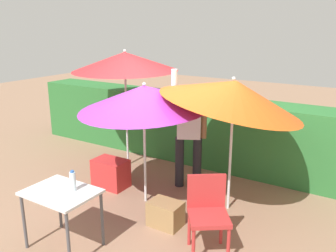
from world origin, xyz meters
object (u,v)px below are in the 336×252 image
object	(u,v)px
umbrella_orange	(233,93)
person_vendor	(189,131)
umbrella_rainbow	(125,62)
cooler_box	(111,173)
chair_plastic	(208,210)
bottle_water	(73,181)
crate_cardboard	(166,214)
folding_table	(61,198)
umbrella_yellow	(144,97)

from	to	relation	value
umbrella_orange	person_vendor	distance (m)	1.14
umbrella_rainbow	cooler_box	xyz separation A→B (m)	(0.34, -0.88, -1.68)
umbrella_rainbow	person_vendor	world-z (taller)	umbrella_rainbow
umbrella_rainbow	person_vendor	xyz separation A→B (m)	(1.39, -0.21, -0.97)
person_vendor	cooler_box	world-z (taller)	person_vendor
person_vendor	chair_plastic	xyz separation A→B (m)	(1.01, -1.39, -0.42)
bottle_water	person_vendor	bearing A→B (deg)	81.38
bottle_water	umbrella_rainbow	bearing A→B (deg)	114.65
crate_cardboard	folding_table	bearing A→B (deg)	-126.78
umbrella_yellow	folding_table	world-z (taller)	umbrella_yellow
chair_plastic	folding_table	bearing A→B (deg)	-150.48
umbrella_rainbow	umbrella_yellow	xyz separation A→B (m)	(1.11, -0.99, -0.34)
umbrella_yellow	bottle_water	size ratio (longest dim) A/B	7.71
umbrella_yellow	umbrella_orange	bearing A→B (deg)	23.35
chair_plastic	folding_table	xyz separation A→B (m)	(-1.44, -0.82, 0.12)
umbrella_orange	folding_table	size ratio (longest dim) A/B	2.60
umbrella_rainbow	cooler_box	size ratio (longest dim) A/B	3.87
person_vendor	crate_cardboard	xyz separation A→B (m)	(0.33, -1.19, -0.77)
cooler_box	chair_plastic	bearing A→B (deg)	-19.23
umbrella_rainbow	chair_plastic	distance (m)	3.20
folding_table	umbrella_yellow	bearing A→B (deg)	83.79
umbrella_orange	umbrella_yellow	bearing A→B (deg)	-156.65
umbrella_rainbow	umbrella_yellow	size ratio (longest dim) A/B	1.14
person_vendor	umbrella_rainbow	bearing A→B (deg)	171.47
umbrella_rainbow	umbrella_orange	bearing A→B (deg)	-13.19
umbrella_orange	person_vendor	size ratio (longest dim) A/B	1.11
folding_table	umbrella_rainbow	bearing A→B (deg)	111.64
umbrella_orange	chair_plastic	bearing A→B (deg)	-79.93
umbrella_orange	folding_table	world-z (taller)	umbrella_orange
umbrella_yellow	crate_cardboard	bearing A→B (deg)	-34.09
umbrella_orange	chair_plastic	xyz separation A→B (m)	(0.19, -1.08, -1.14)
bottle_water	umbrella_yellow	bearing A→B (deg)	88.03
chair_plastic	person_vendor	bearing A→B (deg)	126.18
umbrella_yellow	chair_plastic	bearing A→B (deg)	-25.06
umbrella_rainbow	umbrella_yellow	world-z (taller)	umbrella_rainbow
umbrella_rainbow	chair_plastic	size ratio (longest dim) A/B	2.37
umbrella_rainbow	cooler_box	world-z (taller)	umbrella_rainbow
umbrella_orange	bottle_water	xyz separation A→B (m)	(-1.14, -1.80, -0.83)
umbrella_orange	person_vendor	world-z (taller)	umbrella_orange
cooler_box	umbrella_orange	bearing A→B (deg)	10.88
person_vendor	cooler_box	xyz separation A→B (m)	(-1.04, -0.67, -0.71)
umbrella_yellow	cooler_box	bearing A→B (deg)	171.48
umbrella_orange	umbrella_yellow	world-z (taller)	umbrella_orange
cooler_box	crate_cardboard	size ratio (longest dim) A/B	1.30
person_vendor	folding_table	world-z (taller)	person_vendor
umbrella_yellow	chair_plastic	size ratio (longest dim) A/B	2.08
umbrella_rainbow	crate_cardboard	xyz separation A→B (m)	(1.71, -1.40, -1.74)
bottle_water	cooler_box	bearing A→B (deg)	116.57
bottle_water	crate_cardboard	bearing A→B (deg)	54.92
person_vendor	crate_cardboard	bearing A→B (deg)	-74.64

